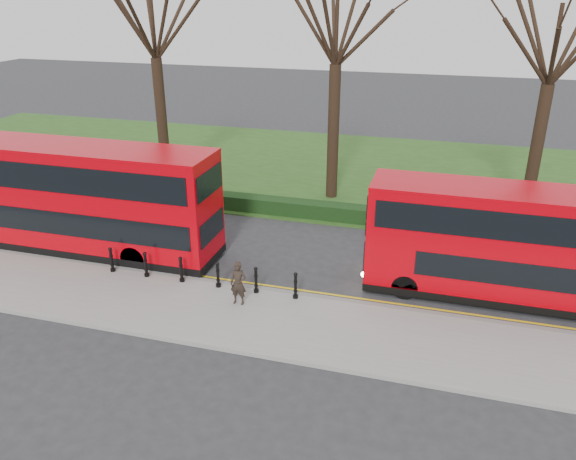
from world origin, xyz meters
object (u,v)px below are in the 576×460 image
(bus_lead, at_px, (83,199))
(bus_rear, at_px, (517,246))
(bollard_row, at_px, (199,272))
(pedestrian, at_px, (238,283))

(bus_lead, relative_size, bus_rear, 1.11)
(bollard_row, relative_size, bus_lead, 0.66)
(bollard_row, xyz_separation_m, pedestrian, (1.95, -0.94, 0.32))
(bus_lead, distance_m, bus_rear, 17.43)
(bollard_row, distance_m, bus_rear, 11.71)
(bus_lead, xyz_separation_m, bus_rear, (17.42, 0.65, -0.23))
(bus_rear, distance_m, pedestrian, 10.06)
(bollard_row, bearing_deg, bus_rear, 12.04)
(bollard_row, xyz_separation_m, bus_lead, (-6.06, 1.77, 1.71))
(bus_rear, height_order, pedestrian, bus_rear)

